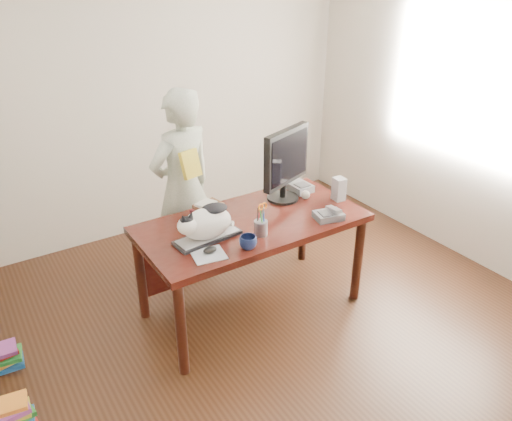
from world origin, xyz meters
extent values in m
plane|color=black|center=(0.00, 0.00, 0.00)|extent=(4.50, 4.50, 0.00)
plane|color=silver|center=(0.00, 2.25, 1.35)|extent=(4.00, 0.00, 4.00)
cube|color=black|center=(0.00, 0.60, 0.72)|extent=(1.60, 0.80, 0.05)
cylinder|color=black|center=(-0.74, 0.26, 0.35)|extent=(0.07, 0.07, 0.70)
cylinder|color=black|center=(0.74, 0.26, 0.35)|extent=(0.07, 0.07, 0.70)
cylinder|color=black|center=(-0.74, 0.94, 0.35)|extent=(0.07, 0.07, 0.70)
cylinder|color=black|center=(0.74, 0.94, 0.35)|extent=(0.07, 0.07, 0.70)
cube|color=black|center=(0.00, 0.96, 0.40)|extent=(1.45, 0.03, 0.50)
cube|color=black|center=(-0.39, 0.54, 0.76)|extent=(0.46, 0.21, 0.02)
cube|color=#AFAFB5|center=(-0.39, 0.54, 0.77)|extent=(0.43, 0.18, 0.01)
ellipsoid|color=white|center=(-0.39, 0.54, 0.87)|extent=(0.36, 0.24, 0.21)
ellipsoid|color=white|center=(-0.54, 0.50, 0.91)|extent=(0.13, 0.13, 0.12)
ellipsoid|color=black|center=(-0.54, 0.50, 0.95)|extent=(0.09, 0.09, 0.04)
cone|color=black|center=(-0.57, 0.49, 0.98)|extent=(0.06, 0.06, 0.07)
cone|color=black|center=(-0.51, 0.50, 0.98)|extent=(0.06, 0.06, 0.07)
ellipsoid|color=black|center=(-0.33, 0.54, 0.96)|extent=(0.19, 0.16, 0.04)
cylinder|color=white|center=(-0.23, 0.60, 0.80)|extent=(0.11, 0.14, 0.05)
cylinder|color=black|center=(0.39, 0.77, 0.76)|extent=(0.31, 0.31, 0.02)
cylinder|color=black|center=(0.39, 0.77, 0.82)|extent=(0.06, 0.06, 0.11)
cube|color=black|center=(0.40, 0.75, 1.10)|extent=(0.48, 0.22, 0.42)
cube|color=black|center=(0.41, 0.72, 1.10)|extent=(0.42, 0.16, 0.35)
cylinder|color=#9C9CA1|center=(-0.06, 0.40, 0.80)|extent=(0.11, 0.11, 0.10)
cylinder|color=black|center=(-0.08, 0.41, 0.89)|extent=(0.03, 0.04, 0.15)
cylinder|color=#0C36A9|center=(-0.04, 0.39, 0.89)|extent=(0.02, 0.04, 0.15)
cylinder|color=red|center=(-0.06, 0.42, 0.89)|extent=(0.01, 0.04, 0.15)
cylinder|color=#1B882B|center=(-0.07, 0.38, 0.89)|extent=(0.03, 0.03, 0.15)
cylinder|color=#B5B5BA|center=(-0.05, 0.40, 0.90)|extent=(0.02, 0.02, 0.11)
cylinder|color=#B5B5BA|center=(-0.04, 0.40, 0.90)|extent=(0.02, 0.03, 0.11)
torus|color=orange|center=(-0.06, 0.40, 0.96)|extent=(0.05, 0.03, 0.05)
torus|color=orange|center=(-0.03, 0.40, 0.96)|extent=(0.05, 0.03, 0.05)
cube|color=#AAAFB6|center=(-0.48, 0.36, 0.75)|extent=(0.23, 0.21, 0.00)
ellipsoid|color=black|center=(-0.46, 0.38, 0.77)|extent=(0.10, 0.07, 0.04)
imported|color=#0D1637|center=(-0.23, 0.29, 0.79)|extent=(0.16, 0.16, 0.09)
cube|color=#5D5C61|center=(0.47, 0.33, 0.77)|extent=(0.22, 0.18, 0.05)
cube|color=#3F3F42|center=(0.44, 0.33, 0.80)|extent=(0.10, 0.11, 0.01)
cube|color=#B5B5BA|center=(0.52, 0.33, 0.81)|extent=(0.09, 0.17, 0.06)
cube|color=#959597|center=(0.74, 0.53, 0.84)|extent=(0.09, 0.10, 0.18)
sphere|color=beige|center=(0.54, 0.68, 0.78)|extent=(0.07, 0.07, 0.07)
cube|color=#501519|center=(-0.20, 0.89, 0.77)|extent=(0.25, 0.21, 0.03)
cube|color=#51311C|center=(-0.19, 0.89, 0.80)|extent=(0.22, 0.18, 0.03)
cube|color=silver|center=(-0.21, 0.89, 0.82)|extent=(0.16, 0.15, 0.02)
cube|color=#5D5C61|center=(0.59, 0.83, 0.78)|extent=(0.15, 0.20, 0.05)
cube|color=#3F3F42|center=(0.59, 0.80, 0.81)|extent=(0.10, 0.10, 0.01)
imported|color=silver|center=(-0.21, 1.29, 0.79)|extent=(0.65, 0.51, 1.58)
cube|color=yellow|center=(-0.21, 1.12, 1.05)|extent=(0.17, 0.12, 0.21)
cube|color=#174B8F|center=(-1.74, 0.39, 0.04)|extent=(0.23, 0.18, 0.03)
cube|color=#267F2E|center=(-1.76, 0.41, 0.08)|extent=(0.27, 0.22, 0.03)
cube|color=gold|center=(-1.75, 0.40, 0.11)|extent=(0.21, 0.16, 0.03)
cube|color=#833688|center=(-1.76, 0.39, 0.14)|extent=(0.23, 0.17, 0.03)
cube|color=orange|center=(-1.74, 0.41, 0.17)|extent=(0.21, 0.17, 0.03)
cube|color=#174B8F|center=(-1.72, 0.95, 0.02)|extent=(0.25, 0.19, 0.03)
cube|color=orange|center=(-1.73, 0.96, 0.05)|extent=(0.22, 0.19, 0.03)
cube|color=#267F2E|center=(-1.71, 0.94, 0.08)|extent=(0.24, 0.19, 0.03)
cube|color=#B22119|center=(-1.72, 0.96, 0.11)|extent=(0.21, 0.16, 0.03)
camera|label=1|loc=(-1.66, -2.03, 2.41)|focal=35.00mm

